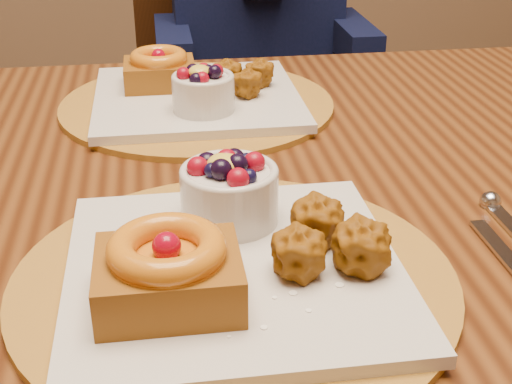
{
  "coord_description": "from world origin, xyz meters",
  "views": [
    {
      "loc": [
        -0.1,
        -0.8,
        1.1
      ],
      "look_at": [
        -0.02,
        -0.24,
        0.82
      ],
      "focal_mm": 50.0,
      "sensor_mm": 36.0,
      "label": 1
    }
  ],
  "objects_px": {
    "dining_table": "(213,233)",
    "place_setting_near": "(230,255)",
    "place_setting_far": "(196,94)",
    "chair_far": "(215,119)"
  },
  "relations": [
    {
      "from": "place_setting_near",
      "to": "place_setting_far",
      "type": "bearing_deg",
      "value": 89.89
    },
    {
      "from": "dining_table",
      "to": "place_setting_near",
      "type": "height_order",
      "value": "place_setting_near"
    },
    {
      "from": "place_setting_far",
      "to": "chair_far",
      "type": "xyz_separation_m",
      "value": [
        0.09,
        0.76,
        -0.33
      ]
    },
    {
      "from": "chair_far",
      "to": "place_setting_near",
      "type": "bearing_deg",
      "value": -90.86
    },
    {
      "from": "dining_table",
      "to": "place_setting_far",
      "type": "height_order",
      "value": "place_setting_far"
    },
    {
      "from": "dining_table",
      "to": "place_setting_near",
      "type": "relative_size",
      "value": 4.21
    },
    {
      "from": "place_setting_far",
      "to": "chair_far",
      "type": "relative_size",
      "value": 0.47
    },
    {
      "from": "place_setting_near",
      "to": "chair_far",
      "type": "height_order",
      "value": "place_setting_near"
    },
    {
      "from": "place_setting_near",
      "to": "chair_far",
      "type": "xyz_separation_m",
      "value": [
        0.09,
        1.19,
        -0.34
      ]
    },
    {
      "from": "dining_table",
      "to": "place_setting_near",
      "type": "xyz_separation_m",
      "value": [
        -0.0,
        -0.21,
        0.1
      ]
    }
  ]
}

